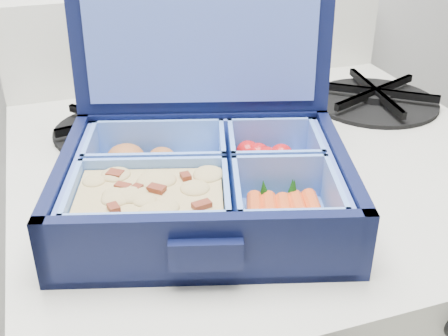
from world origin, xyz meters
name	(u,v)px	position (x,y,z in m)	size (l,w,h in m)	color
bento_box	(205,186)	(-0.78, 1.60, 0.86)	(0.26, 0.20, 0.06)	#0B1134
burner_grate	(375,95)	(-0.49, 1.78, 0.84)	(0.17, 0.17, 0.02)	black
burner_grate_rear	(118,126)	(-0.83, 1.80, 0.84)	(0.15, 0.15, 0.02)	black
fork	(231,144)	(-0.71, 1.72, 0.83)	(0.03, 0.20, 0.01)	silver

